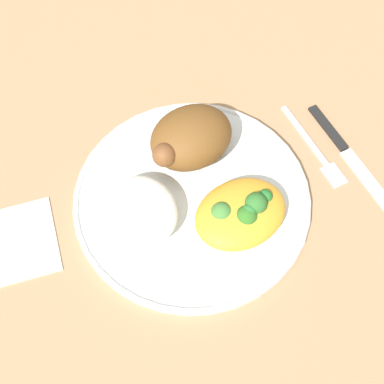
{
  "coord_description": "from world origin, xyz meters",
  "views": [
    {
      "loc": [
        0.16,
        0.27,
        0.59
      ],
      "look_at": [
        0.0,
        0.0,
        0.02
      ],
      "focal_mm": 49.56,
      "sensor_mm": 36.0,
      "label": 1
    }
  ],
  "objects": [
    {
      "name": "ground_plane",
      "position": [
        0.0,
        0.0,
        0.0
      ],
      "size": [
        2.0,
        2.0,
        0.0
      ],
      "primitive_type": "plane",
      "color": "#A27B56"
    },
    {
      "name": "napkin",
      "position": [
        0.21,
        -0.06,
        0.0
      ],
      "size": [
        0.11,
        0.12,
        0.0
      ],
      "primitive_type": "cube",
      "rotation": [
        0.0,
        0.0,
        -0.25
      ],
      "color": "white",
      "rests_on": "ground_plane"
    },
    {
      "name": "roasted_chicken",
      "position": [
        -0.03,
        -0.06,
        0.05
      ],
      "size": [
        0.11,
        0.09,
        0.06
      ],
      "color": "brown",
      "rests_on": "plate"
    },
    {
      "name": "rice_pile",
      "position": [
        0.07,
        -0.01,
        0.03
      ],
      "size": [
        0.08,
        0.09,
        0.04
      ],
      "primitive_type": "ellipsoid",
      "color": "white",
      "rests_on": "plate"
    },
    {
      "name": "plate",
      "position": [
        0.0,
        0.0,
        0.01
      ],
      "size": [
        0.3,
        0.3,
        0.01
      ],
      "color": "white",
      "rests_on": "ground_plane"
    },
    {
      "name": "fork",
      "position": [
        -0.18,
        0.02,
        0.0
      ],
      "size": [
        0.03,
        0.14,
        0.01
      ],
      "color": "#B2B2B7",
      "rests_on": "ground_plane"
    },
    {
      "name": "knife",
      "position": [
        -0.21,
        0.04,
        0.0
      ],
      "size": [
        0.03,
        0.19,
        0.01
      ],
      "color": "black",
      "rests_on": "ground_plane"
    },
    {
      "name": "mac_cheese_with_broccoli",
      "position": [
        -0.03,
        0.06,
        0.03
      ],
      "size": [
        0.11,
        0.09,
        0.04
      ],
      "color": "gold",
      "rests_on": "plate"
    }
  ]
}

